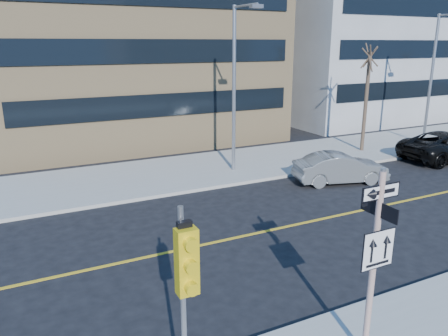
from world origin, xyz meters
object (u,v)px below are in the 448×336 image
streetlight_a (236,79)px  traffic_signal (186,280)px  parked_car_c (448,146)px  parked_car_b (340,168)px  streetlight_b (435,71)px  sign_pole (375,256)px  street_tree_west (370,59)px

streetlight_a → traffic_signal: bearing=-120.8°
parked_car_c → streetlight_a: bearing=78.3°
parked_car_b → streetlight_a: 6.54m
streetlight_b → parked_car_c: bearing=-122.7°
traffic_signal → parked_car_b: bearing=40.1°
parked_car_b → traffic_signal: bearing=146.1°
traffic_signal → streetlight_a: size_ratio=0.50×
parked_car_b → streetlight_a: (-3.75, 3.53, 4.03)m
parked_car_c → streetlight_a: 13.08m
sign_pole → street_tree_west: bearing=46.7°
traffic_signal → parked_car_c: size_ratio=0.69×
traffic_signal → street_tree_west: 22.14m
sign_pole → streetlight_a: size_ratio=0.51×
traffic_signal → streetlight_a: (8.00, 13.42, 1.73)m
parked_car_c → streetlight_a: size_ratio=0.73×
traffic_signal → streetlight_a: streetlight_a is taller
traffic_signal → parked_car_b: traffic_signal is taller
parked_car_b → streetlight_b: (10.25, 3.53, 4.03)m
streetlight_b → street_tree_west: size_ratio=1.26×
sign_pole → street_tree_west: 19.22m
streetlight_a → street_tree_west: size_ratio=1.26×
traffic_signal → streetlight_b: 25.83m
parked_car_c → streetlight_b: size_ratio=0.73×
parked_car_c → streetlight_a: streetlight_a is taller
traffic_signal → parked_car_c: bearing=27.5°
traffic_signal → street_tree_west: bearing=39.4°
parked_car_c → streetlight_a: (-12.12, 2.93, 3.94)m
sign_pole → parked_car_b: sign_pole is taller
traffic_signal → streetlight_b: (22.00, 13.42, 1.73)m
sign_pole → streetlight_a: (4.00, 13.27, 2.32)m
parked_car_b → streetlight_b: size_ratio=0.55×
streetlight_a → streetlight_b: same height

